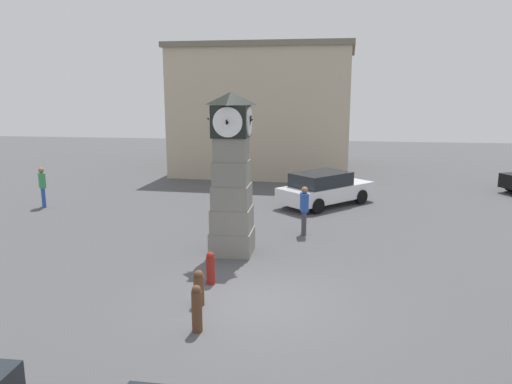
{
  "coord_description": "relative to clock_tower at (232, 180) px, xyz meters",
  "views": [
    {
      "loc": [
        1.48,
        -11.09,
        5.07
      ],
      "look_at": [
        -0.51,
        3.41,
        1.97
      ],
      "focal_mm": 35.0,
      "sensor_mm": 36.0,
      "label": 1
    }
  ],
  "objects": [
    {
      "name": "ground_plane",
      "position": [
        1.27,
        -3.53,
        -2.31
      ],
      "size": [
        74.16,
        74.16,
        0.0
      ],
      "primitive_type": "plane",
      "color": "#4C4C4F"
    },
    {
      "name": "bollard_near_tower",
      "position": [
        0.2,
        -5.16,
        -1.79
      ],
      "size": [
        0.22,
        0.22,
        1.03
      ],
      "color": "brown",
      "rests_on": "ground_plane"
    },
    {
      "name": "pedestrian_by_cars",
      "position": [
        -9.1,
        4.77,
        -1.32
      ],
      "size": [
        0.44,
        0.46,
        1.72
      ],
      "color": "#264CA5",
      "rests_on": "ground_plane"
    },
    {
      "name": "bollard_mid_row",
      "position": [
        -0.08,
        -3.88,
        -1.87
      ],
      "size": [
        0.25,
        0.25,
        0.87
      ],
      "color": "brown",
      "rests_on": "ground_plane"
    },
    {
      "name": "car_silver_hatch",
      "position": [
        2.82,
        6.74,
        -1.56
      ],
      "size": [
        4.29,
        4.39,
        1.48
      ],
      "color": "silver",
      "rests_on": "ground_plane"
    },
    {
      "name": "warehouse_blue_far",
      "position": [
        -0.76,
        16.48,
        1.42
      ],
      "size": [
        10.75,
        9.96,
        7.43
      ],
      "color": "#B7A88E",
      "rests_on": "ground_plane"
    },
    {
      "name": "bollard_far_row",
      "position": [
        -0.1,
        -2.59,
        -1.86
      ],
      "size": [
        0.22,
        0.22,
        0.88
      ],
      "color": "maroon",
      "rests_on": "ground_plane"
    },
    {
      "name": "clock_tower",
      "position": [
        0.0,
        0.0,
        0.0
      ],
      "size": [
        1.39,
        1.46,
        4.93
      ],
      "color": "gray",
      "rests_on": "ground_plane"
    },
    {
      "name": "pedestrian_crossing_lot",
      "position": [
        2.13,
        2.23,
        -1.33
      ],
      "size": [
        0.32,
        0.44,
        1.71
      ],
      "color": "#3F3F47",
      "rests_on": "ground_plane"
    }
  ]
}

